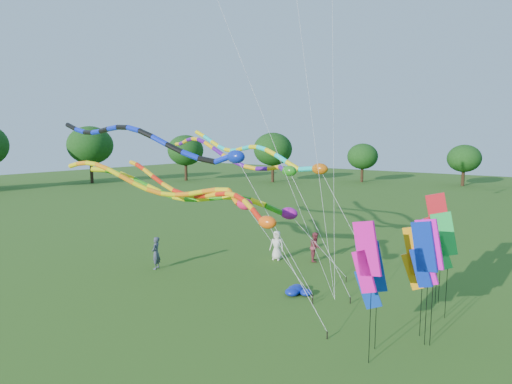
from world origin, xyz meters
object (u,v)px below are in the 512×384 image
Objects in this scene: person_a at (277,245)px; person_b at (156,253)px; blue_nylon_heap at (299,291)px; person_c at (315,247)px; tube_kite_red at (209,197)px; tube_kite_orange at (175,188)px.

person_b reaches higher than person_a.
person_a is (-4.22, 4.32, 0.68)m from blue_nylon_heap.
blue_nylon_heap is at bearing -59.38° from person_a.
person_c reaches higher than blue_nylon_heap.
person_b reaches higher than blue_nylon_heap.
person_a reaches higher than blue_nylon_heap.
blue_nylon_heap is 0.67× the size of person_c.
person_c is at bearing 111.52° from blue_nylon_heap.
person_c is at bearing 86.08° from tube_kite_red.
tube_kite_orange is at bearing -154.00° from tube_kite_red.
tube_kite_orange is 6.96× the size of person_b.
tube_kite_orange is 9.59m from person_c.
blue_nylon_heap is 6.07m from person_a.
tube_kite_red reaches higher than person_c.
tube_kite_red reaches higher than person_a.
person_c is (2.08, 1.11, -0.00)m from person_a.
tube_kite_red is 11.35× the size of blue_nylon_heap.
person_b is at bearing -171.16° from blue_nylon_heap.
tube_kite_orange is 7.88m from blue_nylon_heap.
person_b is at bearing -142.11° from person_a.
tube_kite_orange is (-1.82, -0.52, 0.35)m from tube_kite_red.
blue_nylon_heap is 0.67× the size of person_a.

